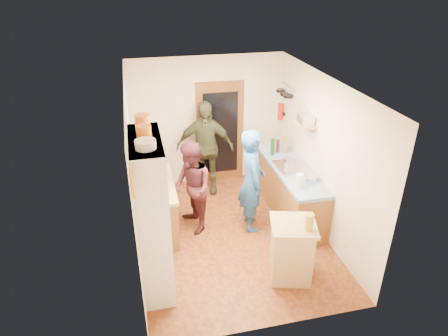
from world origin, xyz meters
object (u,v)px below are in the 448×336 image
object	(u,v)px
person_left	(192,187)
person_back	(206,148)
hutch_body	(152,215)
island_base	(291,252)
person_hob	(254,181)
right_counter_base	(289,190)

from	to	relation	value
person_left	person_back	bearing A→B (deg)	148.05
hutch_body	island_base	bearing A→B (deg)	-10.87
person_hob	person_left	world-z (taller)	person_hob
hutch_body	right_counter_base	size ratio (longest dim) A/B	1.00
right_counter_base	person_hob	world-z (taller)	person_hob
person_hob	person_back	bearing A→B (deg)	26.11
person_back	hutch_body	bearing A→B (deg)	-104.57
island_base	person_left	xyz separation A→B (m)	(-1.17, 1.53, 0.37)
person_back	person_left	bearing A→B (deg)	-98.87
hutch_body	island_base	xyz separation A→B (m)	(1.89, -0.36, -0.67)
right_counter_base	island_base	distance (m)	1.77
island_base	person_left	bearing A→B (deg)	127.44
right_counter_base	person_hob	distance (m)	0.98
right_counter_base	person_left	world-z (taller)	person_left
hutch_body	right_counter_base	xyz separation A→B (m)	(2.50, 1.30, -0.68)
hutch_body	person_left	xyz separation A→B (m)	(0.72, 1.16, -0.30)
person_left	person_back	xyz separation A→B (m)	(0.45, 1.20, 0.14)
hutch_body	island_base	size ratio (longest dim) A/B	2.56
person_back	person_hob	bearing A→B (deg)	-57.06
hutch_body	person_hob	world-z (taller)	hutch_body
hutch_body	person_left	world-z (taller)	hutch_body
person_hob	person_left	distance (m)	1.03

